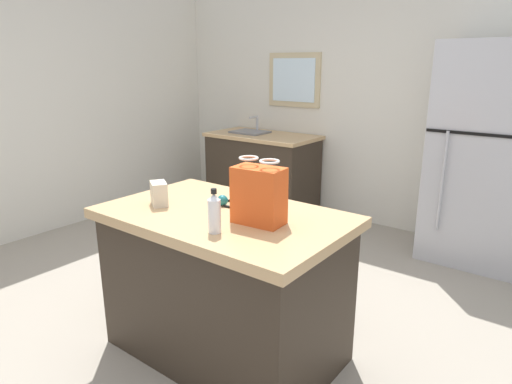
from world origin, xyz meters
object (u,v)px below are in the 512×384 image
(refrigerator, at_px, (484,156))
(bottle, at_px, (214,213))
(kitchen_island, at_px, (225,284))
(small_box, at_px, (159,194))
(shopping_bag, at_px, (259,195))
(ear_defenders, at_px, (234,201))

(refrigerator, bearing_deg, bottle, -105.01)
(kitchen_island, bearing_deg, small_box, -162.50)
(kitchen_island, relative_size, small_box, 10.06)
(small_box, bearing_deg, shopping_bag, 9.52)
(small_box, relative_size, bottle, 0.62)
(shopping_bag, distance_m, bottle, 0.26)
(bottle, bearing_deg, kitchen_island, 123.48)
(kitchen_island, height_order, refrigerator, refrigerator)
(shopping_bag, bearing_deg, small_box, -170.48)
(small_box, distance_m, ear_defenders, 0.44)
(shopping_bag, height_order, small_box, shopping_bag)
(kitchen_island, xyz_separation_m, shopping_bag, (0.26, -0.01, 0.59))
(ear_defenders, bearing_deg, bottle, -61.89)
(refrigerator, relative_size, ear_defenders, 8.90)
(small_box, bearing_deg, refrigerator, 63.03)
(kitchen_island, height_order, small_box, small_box)
(refrigerator, distance_m, bottle, 2.69)
(bottle, height_order, ear_defenders, bottle)
(small_box, xyz_separation_m, ear_defenders, (0.34, 0.27, -0.05))
(small_box, distance_m, bottle, 0.57)
(small_box, height_order, ear_defenders, small_box)
(kitchen_island, distance_m, refrigerator, 2.54)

